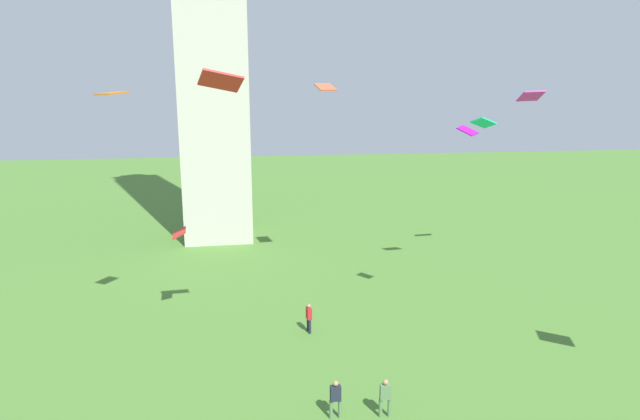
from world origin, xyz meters
TOP-DOWN VIEW (x-y plane):
  - person_0 at (-2.34, 13.41)m, footprint 0.51×0.25m
  - person_1 at (-2.19, 21.34)m, footprint 0.30×0.51m
  - person_3 at (-0.36, 13.17)m, footprint 0.50×0.29m
  - kite_flying_1 at (-6.42, 18.19)m, footprint 2.00×1.41m
  - kite_flying_2 at (6.37, 21.07)m, footprint 1.14×1.11m
  - kite_flying_3 at (15.52, 30.00)m, footprint 1.75×1.13m
  - kite_flying_4 at (10.57, 27.39)m, footprint 1.78×1.41m
  - kite_flying_5 at (-11.59, 21.77)m, footprint 1.55×1.67m
  - kite_flying_6 at (-9.12, 24.08)m, footprint 0.82×1.18m
  - kite_flying_7 at (0.42, 30.60)m, footprint 1.34×1.76m

SIDE VIEW (x-z plane):
  - person_3 at x=-0.36m, z-range 0.11..1.74m
  - person_0 at x=-2.34m, z-range 0.11..1.75m
  - person_1 at x=-2.19m, z-range 0.11..1.76m
  - kite_flying_6 at x=-9.12m, z-range 5.02..5.53m
  - kite_flying_2 at x=6.37m, z-range 10.70..11.27m
  - kite_flying_4 at x=10.57m, z-range 10.74..11.56m
  - kite_flying_5 at x=-11.59m, z-range 12.76..12.98m
  - kite_flying_3 at x=15.52m, z-range 12.55..13.34m
  - kite_flying_1 at x=-6.42m, z-range 12.85..13.81m
  - kite_flying_7 at x=0.42m, z-range 13.23..13.80m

